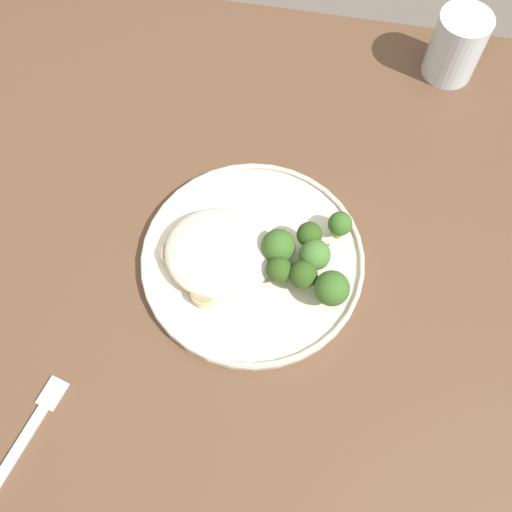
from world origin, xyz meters
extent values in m
plane|color=#665B51|center=(0.00, 0.00, 0.00)|extent=(6.00, 6.00, 0.00)
cube|color=brown|center=(0.00, 0.00, 0.72)|extent=(1.40, 1.00, 0.04)
cube|color=#4B3422|center=(0.64, -0.44, 0.35)|extent=(0.06, 0.06, 0.70)
cylinder|color=beige|center=(0.00, -0.04, 0.74)|extent=(0.29, 0.29, 0.01)
torus|color=beige|center=(0.00, -0.04, 0.75)|extent=(0.29, 0.29, 0.01)
ellipsoid|color=beige|center=(0.04, -0.03, 0.77)|extent=(0.14, 0.13, 0.04)
cylinder|color=#DBB77A|center=(0.01, -0.05, 0.76)|extent=(0.03, 0.03, 0.01)
cylinder|color=#8E774F|center=(0.01, -0.05, 0.77)|extent=(0.03, 0.03, 0.00)
cylinder|color=#E5C689|center=(0.10, -0.02, 0.76)|extent=(0.03, 0.03, 0.01)
cylinder|color=#958159|center=(0.10, -0.02, 0.77)|extent=(0.03, 0.03, 0.00)
cylinder|color=#E5C689|center=(0.04, -0.03, 0.76)|extent=(0.03, 0.03, 0.01)
cylinder|color=#958159|center=(0.04, -0.03, 0.77)|extent=(0.03, 0.03, 0.00)
cylinder|color=#DBB77A|center=(0.07, 0.01, 0.76)|extent=(0.02, 0.02, 0.01)
cylinder|color=#8E774F|center=(0.07, 0.01, 0.77)|extent=(0.02, 0.02, 0.00)
cylinder|color=#E5C689|center=(0.05, 0.03, 0.76)|extent=(0.03, 0.03, 0.02)
cylinder|color=#958159|center=(0.05, 0.03, 0.77)|extent=(0.03, 0.03, 0.00)
cylinder|color=#7A994C|center=(-0.08, -0.04, 0.76)|extent=(0.01, 0.01, 0.02)
sphere|color=#42702D|center=(-0.08, -0.04, 0.79)|extent=(0.04, 0.04, 0.04)
cylinder|color=#89A356|center=(-0.07, -0.06, 0.76)|extent=(0.02, 0.02, 0.03)
sphere|color=#2D4C19|center=(-0.07, -0.06, 0.79)|extent=(0.03, 0.03, 0.03)
cylinder|color=#7A994C|center=(-0.07, -0.01, 0.76)|extent=(0.02, 0.02, 0.02)
sphere|color=#2D4C19|center=(-0.07, -0.01, 0.78)|extent=(0.04, 0.04, 0.04)
cylinder|color=#7A994C|center=(-0.10, 0.00, 0.76)|extent=(0.01, 0.01, 0.02)
sphere|color=#386023|center=(-0.10, 0.00, 0.79)|extent=(0.04, 0.04, 0.04)
cylinder|color=#89A356|center=(-0.03, -0.05, 0.76)|extent=(0.02, 0.02, 0.02)
sphere|color=#386023|center=(-0.03, -0.05, 0.78)|extent=(0.04, 0.04, 0.04)
cylinder|color=#89A356|center=(-0.04, -0.01, 0.76)|extent=(0.01, 0.01, 0.02)
sphere|color=#2D4C19|center=(-0.04, -0.01, 0.78)|extent=(0.03, 0.03, 0.03)
cylinder|color=#7A994C|center=(-0.10, -0.09, 0.76)|extent=(0.02, 0.02, 0.02)
sphere|color=#386023|center=(-0.10, -0.09, 0.78)|extent=(0.03, 0.03, 0.03)
cube|color=silver|center=(-0.09, -0.06, 0.75)|extent=(0.03, 0.04, 0.00)
cube|color=silver|center=(-0.05, -0.04, 0.75)|extent=(0.04, 0.03, 0.00)
cylinder|color=silver|center=(-0.23, -0.41, 0.79)|extent=(0.08, 0.08, 0.10)
cylinder|color=silver|center=(-0.23, -0.41, 0.78)|extent=(0.07, 0.07, 0.07)
cube|color=silver|center=(0.23, 0.26, 0.74)|extent=(0.05, 0.15, 0.00)
cube|color=silver|center=(0.20, 0.18, 0.74)|extent=(0.03, 0.04, 0.00)
camera|label=1|loc=(-0.06, 0.27, 1.43)|focal=40.68mm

